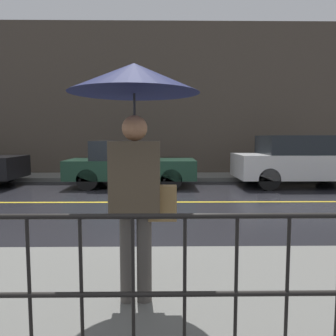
% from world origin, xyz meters
% --- Properties ---
extents(ground_plane, '(80.00, 80.00, 0.00)m').
position_xyz_m(ground_plane, '(0.00, 0.00, 0.00)').
color(ground_plane, black).
extents(sidewalk_near, '(28.00, 2.41, 0.14)m').
position_xyz_m(sidewalk_near, '(0.00, -4.86, 0.07)').
color(sidewalk_near, slate).
rests_on(sidewalk_near, ground_plane).
extents(sidewalk_far, '(28.00, 1.79, 0.14)m').
position_xyz_m(sidewalk_far, '(0.00, 4.55, 0.07)').
color(sidewalk_far, slate).
rests_on(sidewalk_far, ground_plane).
extents(lane_marking, '(25.20, 0.12, 0.01)m').
position_xyz_m(lane_marking, '(0.00, 0.00, 0.00)').
color(lane_marking, gold).
rests_on(lane_marking, ground_plane).
extents(building_storefront, '(28.00, 0.30, 6.13)m').
position_xyz_m(building_storefront, '(0.00, 5.59, 3.07)').
color(building_storefront, '#4C4238').
rests_on(building_storefront, ground_plane).
extents(railing_foreground, '(12.00, 0.04, 0.95)m').
position_xyz_m(railing_foreground, '(-0.00, -5.81, 0.74)').
color(railing_foreground, black).
rests_on(railing_foreground, sidewalk_near).
extents(pedestrian, '(1.09, 1.09, 2.04)m').
position_xyz_m(pedestrian, '(0.46, -5.08, 1.79)').
color(pedestrian, '#4C4742').
rests_on(pedestrian, sidewalk_near).
extents(car_dark_green, '(4.02, 1.75, 1.46)m').
position_xyz_m(car_dark_green, '(-0.37, 2.60, 0.74)').
color(car_dark_green, '#193828').
rests_on(car_dark_green, ground_plane).
extents(car_white, '(4.12, 1.94, 1.63)m').
position_xyz_m(car_white, '(5.05, 2.60, 0.82)').
color(car_white, silver).
rests_on(car_white, ground_plane).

